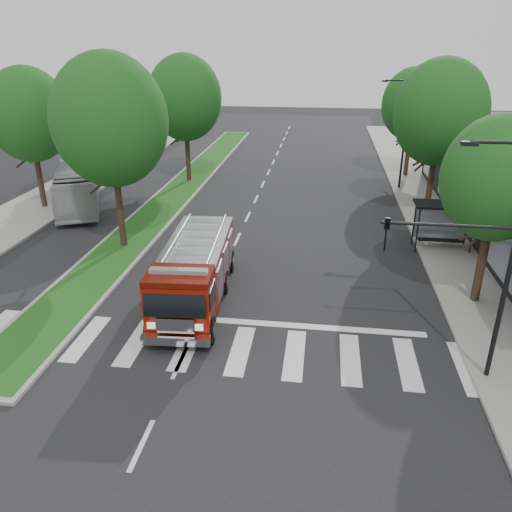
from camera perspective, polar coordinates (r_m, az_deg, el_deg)
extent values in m
plane|color=black|center=(21.58, -5.76, -5.84)|extent=(140.00, 140.00, 0.00)
cube|color=gray|center=(31.13, 21.86, 2.11)|extent=(5.00, 80.00, 0.15)
cube|color=gray|center=(35.71, -25.21, 4.17)|extent=(5.00, 80.00, 0.15)
cube|color=gray|center=(39.21, -8.39, 7.75)|extent=(3.00, 50.00, 0.14)
cube|color=#194212|center=(39.19, -8.39, 7.86)|extent=(2.60, 49.50, 0.02)
cylinder|color=black|center=(27.76, 17.97, 2.77)|extent=(0.08, 0.08, 2.50)
cylinder|color=black|center=(28.41, 23.52, 2.40)|extent=(0.08, 0.08, 2.50)
cylinder|color=black|center=(28.87, 17.61, 3.60)|extent=(0.08, 0.08, 2.50)
cylinder|color=black|center=(29.50, 22.97, 3.24)|extent=(0.08, 0.08, 2.50)
cube|color=black|center=(28.21, 20.91, 5.48)|extent=(3.20, 1.60, 0.12)
cube|color=#8C99A5|center=(29.23, 20.29, 3.58)|extent=(2.80, 0.04, 1.80)
cube|color=black|center=(28.84, 20.35, 1.71)|extent=(2.40, 0.40, 0.08)
cylinder|color=black|center=(23.06, 24.35, -0.77)|extent=(0.36, 0.36, 3.74)
ellipsoid|color=#103E14|center=(21.96, 25.94, 7.97)|extent=(4.40, 4.40, 5.06)
cylinder|color=black|center=(34.01, 19.30, 7.99)|extent=(0.36, 0.36, 4.40)
ellipsoid|color=#103E14|center=(33.22, 20.31, 15.13)|extent=(5.60, 5.60, 6.44)
cylinder|color=black|center=(43.65, 16.95, 11.18)|extent=(0.36, 0.36, 3.96)
ellipsoid|color=#103E14|center=(43.06, 17.57, 16.20)|extent=(5.00, 5.00, 5.75)
cylinder|color=black|center=(27.74, -15.30, 5.40)|extent=(0.36, 0.36, 4.62)
ellipsoid|color=#103E14|center=(26.76, -16.35, 14.62)|extent=(5.80, 5.80, 6.67)
cylinder|color=black|center=(40.58, -7.80, 11.42)|extent=(0.36, 0.36, 4.40)
ellipsoid|color=#103E14|center=(39.92, -8.15, 17.46)|extent=(5.60, 5.60, 6.44)
cylinder|color=black|center=(36.54, -23.47, 8.19)|extent=(0.36, 0.36, 4.18)
ellipsoid|color=#103E14|center=(35.82, -24.54, 14.48)|extent=(5.20, 5.20, 5.98)
cylinder|color=black|center=(17.16, 26.96, -1.57)|extent=(0.16, 0.16, 8.00)
cylinder|color=black|center=(15.78, 26.44, 11.53)|extent=(1.80, 0.10, 0.10)
cube|color=black|center=(15.53, 23.21, 11.73)|extent=(0.45, 0.20, 0.12)
cylinder|color=black|center=(16.08, 21.15, 3.28)|extent=(4.00, 0.10, 0.10)
imported|color=black|center=(15.89, 14.64, 2.35)|extent=(0.18, 0.22, 1.10)
cylinder|color=black|center=(39.25, 16.64, 12.95)|extent=(0.16, 0.16, 8.00)
cylinder|color=black|center=(38.67, 15.95, 18.74)|extent=(1.80, 0.10, 0.10)
cube|color=black|center=(38.56, 14.54, 18.80)|extent=(0.45, 0.20, 0.12)
cube|color=#500C04|center=(21.98, -6.84, -3.88)|extent=(2.94, 8.25, 0.24)
cube|color=maroon|center=(22.23, -6.61, -0.65)|extent=(2.81, 6.32, 1.93)
cube|color=maroon|center=(18.93, -8.62, -5.30)|extent=(2.52, 1.89, 2.03)
cube|color=#B2B2B7|center=(21.84, -6.73, 1.78)|extent=(2.81, 6.32, 0.12)
cylinder|color=#B2B2B7|center=(21.94, -8.99, 2.30)|extent=(0.47, 5.79, 0.10)
cylinder|color=#B2B2B7|center=(21.63, -4.49, 2.20)|extent=(0.47, 5.79, 0.10)
cube|color=silver|center=(18.47, -9.17, -9.44)|extent=(2.53, 0.50, 0.34)
cube|color=#8C99A5|center=(18.34, -8.86, -1.72)|extent=(2.14, 0.48, 0.17)
cylinder|color=black|center=(19.43, -11.85, -8.04)|extent=(0.41, 1.08, 1.06)
cylinder|color=black|center=(18.97, -5.31, -8.43)|extent=(0.41, 1.08, 1.06)
cylinder|color=black|center=(22.86, -9.24, -2.78)|extent=(0.41, 1.08, 1.06)
cylinder|color=black|center=(22.47, -3.71, -2.98)|extent=(0.41, 1.08, 1.06)
cylinder|color=black|center=(24.90, -8.08, -0.43)|extent=(0.41, 1.08, 1.06)
cylinder|color=black|center=(24.55, -3.00, -0.58)|extent=(0.41, 1.08, 1.06)
imported|color=#ABACB0|center=(36.75, -19.68, 7.85)|extent=(6.58, 10.74, 2.96)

